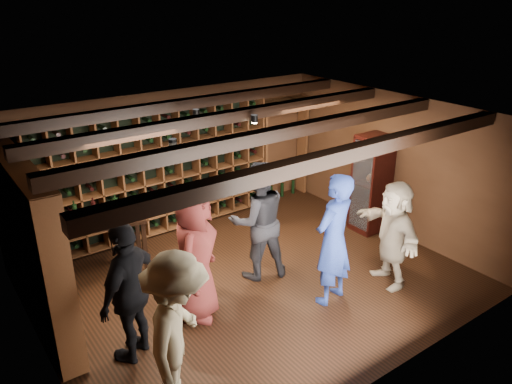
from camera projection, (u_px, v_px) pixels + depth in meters
ground at (254, 280)px, 7.58m from camera, size 6.00×6.00×0.00m
room_shell at (251, 125)px, 6.69m from camera, size 6.00×6.00×6.00m
wine_rack_back at (150, 173)px, 8.60m from camera, size 4.65×0.30×2.20m
wine_rack_left at (31, 245)px, 6.22m from camera, size 0.30×2.65×2.20m
crate_shelf at (284, 124)px, 10.02m from camera, size 1.20×0.32×2.07m
display_cabinet at (371, 186)px, 8.87m from camera, size 0.55×0.50×1.75m
man_blue_shirt at (333, 240)px, 6.77m from camera, size 0.78×0.60×1.90m
man_grey_suit at (258, 221)px, 7.39m from camera, size 1.06×0.93×1.84m
guest_red_floral at (195, 254)px, 6.45m from camera, size 1.06×1.07×1.87m
guest_woman_black at (130, 291)px, 5.74m from camera, size 1.11×0.94×1.78m
guest_khaki at (178, 335)px, 4.98m from camera, size 1.27×1.35×1.83m
guest_beige at (393, 234)px, 7.26m from camera, size 0.94×1.57×1.61m
tasting_table at (100, 227)px, 7.39m from camera, size 1.36×0.87×1.23m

